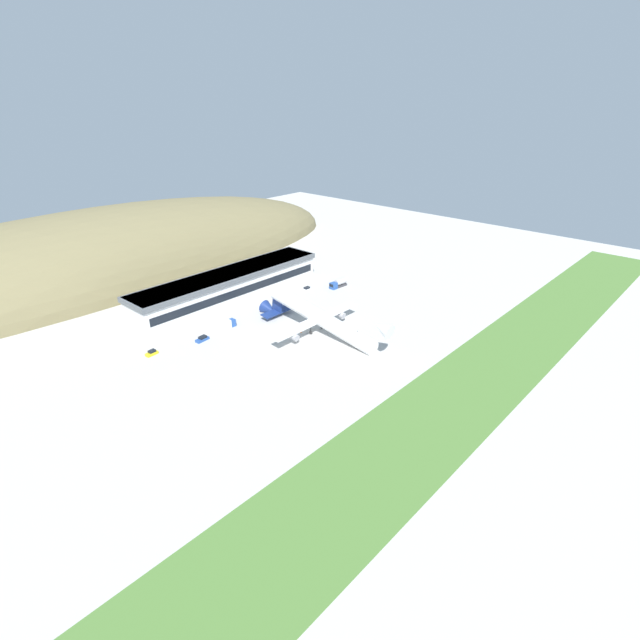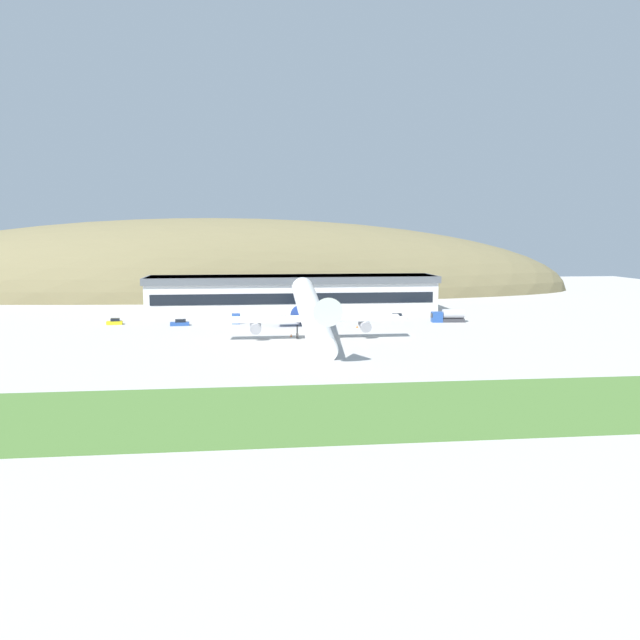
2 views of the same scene
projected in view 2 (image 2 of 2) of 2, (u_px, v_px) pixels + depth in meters
ground_plane at (278, 344)px, 125.37m from camera, size 374.38×374.38×0.00m
grass_strip_foreground at (296, 411)px, 77.43m from camera, size 336.94×26.46×0.08m
hill_backdrop at (216, 293)px, 236.60m from camera, size 278.03×78.85×55.98m
terminal_building at (293, 292)px, 175.06m from camera, size 80.95×15.76×10.41m
cargo_airplane at (311, 315)px, 129.67m from camera, size 38.38×55.70×14.32m
service_car_0 at (398, 317)px, 162.32m from camera, size 4.24×1.91×1.51m
service_car_1 at (115, 322)px, 152.30m from camera, size 3.86×2.00×1.56m
service_car_2 at (180, 323)px, 150.58m from camera, size 4.64×2.22×1.54m
fuel_truck at (227, 318)px, 153.38m from camera, size 6.12×2.33×2.81m
box_truck at (448, 316)px, 156.62m from camera, size 8.40×3.02×3.26m
traffic_cone_0 at (291, 335)px, 134.39m from camera, size 0.52×0.52×0.58m
traffic_cone_1 at (357, 327)px, 147.22m from camera, size 0.52×0.52×0.58m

